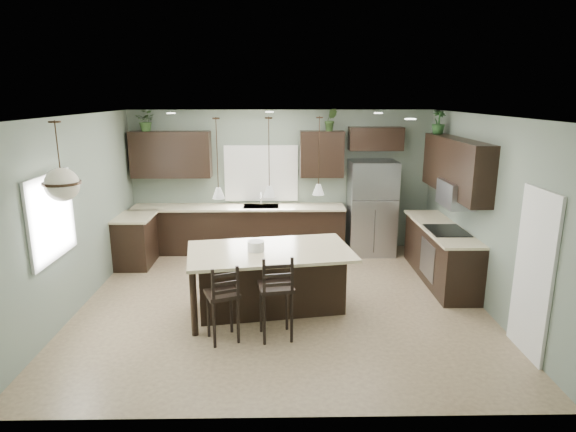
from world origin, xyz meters
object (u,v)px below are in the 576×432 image
at_px(refrigerator, 372,208).
at_px(kitchen_island, 270,280).
at_px(plant_back_left, 146,121).
at_px(serving_dish, 256,246).
at_px(bar_stool_left, 222,302).
at_px(bar_stool_center, 276,296).

height_order(refrigerator, kitchen_island, refrigerator).
bearing_deg(plant_back_left, serving_dish, -52.48).
bearing_deg(bar_stool_left, serving_dish, 43.88).
relative_size(refrigerator, bar_stool_center, 1.60).
bearing_deg(bar_stool_center, bar_stool_left, 176.32).
bearing_deg(bar_stool_center, kitchen_island, 87.02).
bearing_deg(bar_stool_center, plant_back_left, 115.06).
xyz_separation_m(refrigerator, plant_back_left, (-4.36, 0.22, 1.67)).
relative_size(kitchen_island, serving_dish, 9.66).
bearing_deg(refrigerator, plant_back_left, 177.06).
bearing_deg(refrigerator, bar_stool_center, -118.31).
bearing_deg(bar_stool_center, refrigerator, 52.58).
height_order(kitchen_island, bar_stool_center, bar_stool_center).
xyz_separation_m(bar_stool_center, plant_back_left, (-2.50, 3.68, 2.02)).
xyz_separation_m(refrigerator, bar_stool_left, (-2.54, -3.52, -0.40)).
bearing_deg(refrigerator, bar_stool_left, -125.81).
height_order(serving_dish, bar_stool_center, bar_stool_center).
bearing_deg(kitchen_island, refrigerator, 44.06).
xyz_separation_m(refrigerator, bar_stool_center, (-1.86, -3.45, -0.35)).
bearing_deg(kitchen_island, serving_dish, 180.00).
distance_m(kitchen_island, plant_back_left, 4.30).
relative_size(bar_stool_center, plant_back_left, 2.90).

